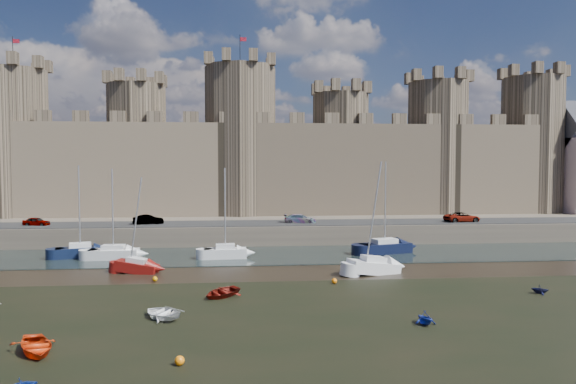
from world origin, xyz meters
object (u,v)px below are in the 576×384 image
at_px(car_2, 300,219).
at_px(car_3, 462,217).
at_px(sailboat_0, 113,253).
at_px(sailboat_1, 80,251).
at_px(car_1, 148,220).
at_px(sailboat_5, 373,266).
at_px(sailboat_4, 137,266).
at_px(car_0, 37,222).
at_px(sailboat_3, 385,247).
at_px(sailboat_2, 225,252).
at_px(dinghy_0, 36,348).

xyz_separation_m(car_2, car_3, (21.88, -0.71, 0.06)).
height_order(sailboat_0, sailboat_1, sailboat_1).
height_order(car_1, sailboat_5, sailboat_5).
bearing_deg(car_1, sailboat_4, 176.86).
distance_m(car_2, sailboat_0, 24.16).
height_order(car_0, sailboat_0, sailboat_0).
bearing_deg(car_1, sailboat_0, 161.27).
height_order(car_3, sailboat_3, sailboat_3).
distance_m(sailboat_2, sailboat_3, 18.29).
relative_size(car_0, car_1, 0.84).
relative_size(car_1, sailboat_2, 0.40).
bearing_deg(sailboat_5, dinghy_0, -157.98).
height_order(sailboat_2, dinghy_0, sailboat_2).
bearing_deg(sailboat_0, sailboat_1, 159.35).
distance_m(sailboat_0, sailboat_2, 12.00).
xyz_separation_m(sailboat_0, sailboat_4, (3.87, -7.03, -0.08)).
distance_m(sailboat_1, sailboat_5, 31.96).
height_order(car_1, sailboat_0, sailboat_0).
bearing_deg(car_3, sailboat_1, 92.66).
distance_m(car_2, car_3, 21.89).
bearing_deg(sailboat_0, sailboat_5, -19.28).
relative_size(car_1, car_3, 0.81).
relative_size(car_2, sailboat_3, 0.40).
xyz_separation_m(car_2, sailboat_4, (-17.58, -17.92, -2.42)).
bearing_deg(sailboat_5, sailboat_1, 143.66).
distance_m(car_2, sailboat_4, 25.22).
bearing_deg(car_3, car_2, 80.42).
height_order(sailboat_1, dinghy_0, sailboat_1).
bearing_deg(car_1, car_2, -100.41).
height_order(sailboat_3, sailboat_5, sailboat_3).
xyz_separation_m(car_1, dinghy_0, (1.01, -38.96, -2.80)).
xyz_separation_m(car_2, sailboat_1, (-25.37, -9.37, -2.31)).
bearing_deg(dinghy_0, sailboat_0, 67.40).
distance_m(sailboat_4, dinghy_0, 20.90).
xyz_separation_m(car_1, sailboat_0, (-1.72, -11.07, -2.37)).
bearing_deg(car_3, dinghy_0, 125.44).
bearing_deg(sailboat_1, sailboat_5, -36.83).
height_order(car_1, car_3, car_3).
height_order(car_0, sailboat_5, sailboat_5).
xyz_separation_m(sailboat_2, sailboat_3, (18.20, 1.77, 0.01)).
height_order(car_3, sailboat_4, sailboat_4).
relative_size(car_3, sailboat_0, 0.49).
xyz_separation_m(car_1, car_3, (41.60, -0.88, 0.03)).
distance_m(car_3, sailboat_1, 48.09).
bearing_deg(sailboat_5, sailboat_4, 157.54).
height_order(sailboat_4, dinghy_0, sailboat_4).
distance_m(car_1, dinghy_0, 39.07).
xyz_separation_m(car_3, sailboat_0, (-43.32, -10.19, -2.40)).
xyz_separation_m(car_2, sailboat_0, (-21.44, -10.89, -2.34)).
relative_size(sailboat_1, sailboat_5, 0.95).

